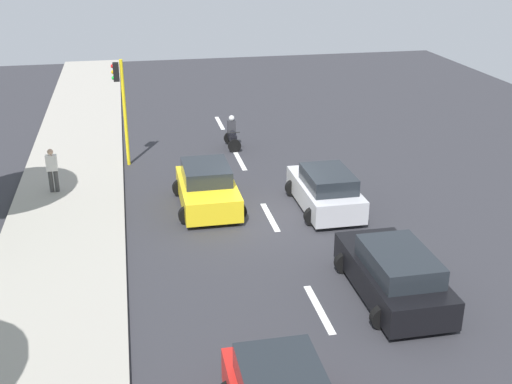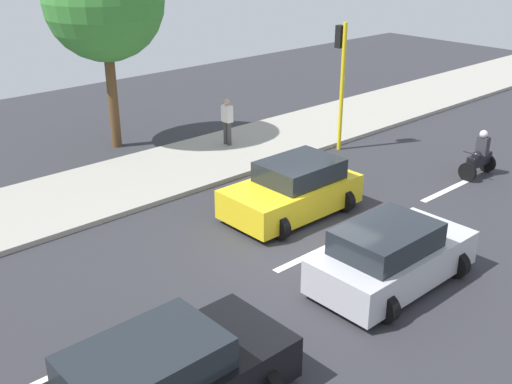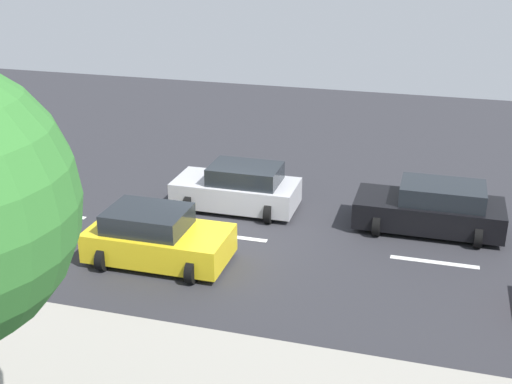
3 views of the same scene
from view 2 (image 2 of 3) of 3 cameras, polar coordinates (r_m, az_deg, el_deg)
The scene contains 12 objects.
ground_plane at distance 15.40m, azimuth 5.03°, elevation -5.96°, with size 40.00×60.00×0.10m, color #2D2D33.
sidewalk at distance 20.27m, azimuth -9.49°, elevation 1.59°, with size 4.00×60.00×0.15m, color #9E998E.
lane_stripe_north at distance 19.79m, azimuth 17.04°, elevation 0.10°, with size 0.20×2.40×0.01m, color white.
lane_stripe_mid at distance 15.37m, azimuth 5.04°, elevation -5.78°, with size 0.20×2.40×0.01m, color white.
lane_stripe_south at distance 12.36m, azimuth -15.10°, elevation -14.67°, with size 0.20×2.40×0.01m, color white.
car_silver at distance 14.13m, azimuth 12.36°, elevation -5.80°, with size 2.25×4.01×1.52m.
car_black at distance 10.50m, azimuth -8.68°, elevation -16.89°, with size 2.31×4.39×1.52m.
car_yellow_cab at distance 17.22m, azimuth 3.43°, elevation 0.18°, with size 2.37×3.87×1.52m.
motorcycle at distance 21.12m, azimuth 19.86°, elevation 3.03°, with size 0.60×1.30×1.53m.
pedestrian_near_signal at distance 22.36m, azimuth -2.67°, elevation 6.62°, with size 0.40×0.24×1.69m.
traffic_light_corner at distance 22.02m, azimuth 7.82°, elevation 11.20°, with size 0.49×0.24×4.50m.
street_tree_south at distance 22.35m, azimuth -13.84°, elevation 16.72°, with size 4.10×4.10×7.23m.
Camera 2 is at (-9.05, 9.96, 7.43)m, focal length 43.47 mm.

